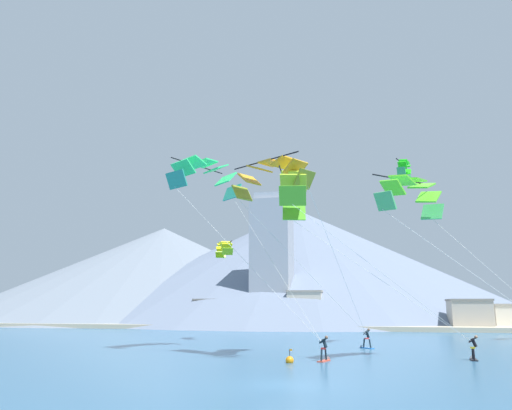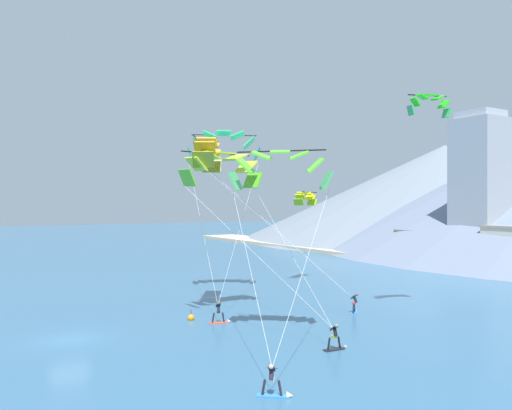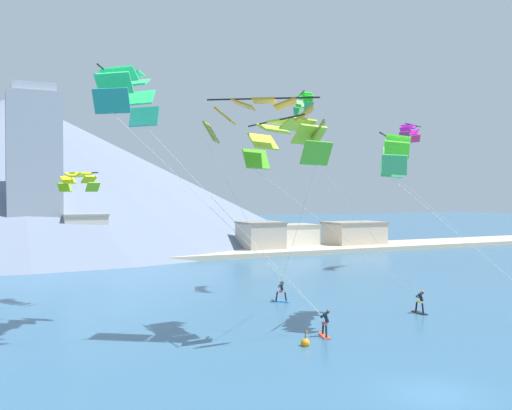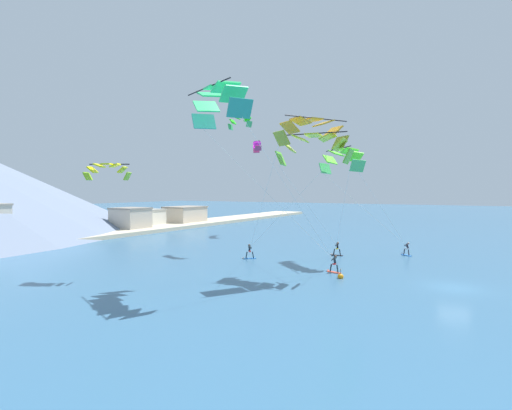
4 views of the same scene
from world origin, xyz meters
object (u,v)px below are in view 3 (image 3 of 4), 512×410
parafoil_kite_near_lead (396,152)px  parafoil_kite_near_trail (264,115)px  kitesurfer_mid_center (324,327)px  parafoil_kite_distant_mid_solo (410,131)px  race_marker_buoy (305,343)px  parafoil_kite_far_left (285,138)px  parafoil_kite_distant_low_drift (304,101)px  parafoil_kite_mid_center (128,91)px  parafoil_kite_distant_high_outer (79,179)px  kitesurfer_near_trail (279,295)px  kitesurfer_far_left (418,305)px

parafoil_kite_near_lead → parafoil_kite_near_trail: (-10.33, -0.42, 1.87)m
kitesurfer_mid_center → parafoil_kite_distant_mid_solo: size_ratio=0.37×
parafoil_kite_near_lead → race_marker_buoy: (-8.74, -2.72, -11.73)m
parafoil_kite_far_left → parafoil_kite_distant_low_drift: 17.70m
parafoil_kite_near_trail → parafoil_kite_far_left: 2.16m
parafoil_kite_mid_center → parafoil_kite_distant_high_outer: 12.93m
kitesurfer_mid_center → parafoil_kite_distant_mid_solo: (26.38, 23.67, 15.96)m
parafoil_kite_near_lead → parafoil_kite_distant_mid_solo: parafoil_kite_distant_mid_solo is taller
parafoil_kite_far_left → parafoil_kite_distant_mid_solo: parafoil_kite_distant_mid_solo is taller
kitesurfer_near_trail → race_marker_buoy: size_ratio=1.77×
parafoil_kite_near_lead → parafoil_kite_far_left: size_ratio=0.86×
parafoil_kite_near_trail → parafoil_kite_distant_mid_solo: parafoil_kite_distant_mid_solo is taller
kitesurfer_far_left → parafoil_kite_near_lead: (-3.66, -1.88, 11.34)m
parafoil_kite_far_left → parafoil_kite_distant_low_drift: parafoil_kite_distant_low_drift is taller
parafoil_kite_near_trail → parafoil_kite_distant_mid_solo: size_ratio=2.75×
kitesurfer_far_left → parafoil_kite_mid_center: parafoil_kite_mid_center is taller
kitesurfer_near_trail → race_marker_buoy: 13.84m
parafoil_kite_distant_low_drift → parafoil_kite_near_lead: bearing=-92.7°
kitesurfer_mid_center → parafoil_kite_mid_center: 19.57m
kitesurfer_mid_center → parafoil_kite_mid_center: size_ratio=0.12×
kitesurfer_far_left → parafoil_kite_distant_mid_solo: size_ratio=0.37×
parafoil_kite_near_trail → kitesurfer_far_left: bearing=9.3°
kitesurfer_near_trail → parafoil_kite_near_lead: 15.74m
parafoil_kite_near_lead → parafoil_kite_distant_mid_solo: 30.37m
parafoil_kite_mid_center → parafoil_kite_distant_mid_solo: bearing=25.3°
parafoil_kite_far_left → parafoil_kite_distant_low_drift: size_ratio=3.46×
kitesurfer_mid_center → parafoil_kite_distant_high_outer: 23.74m
parafoil_kite_far_left → parafoil_kite_distant_high_outer: bearing=122.4°
parafoil_kite_distant_mid_solo → parafoil_kite_near_trail: bearing=-142.8°
kitesurfer_far_left → parafoil_kite_near_lead: 12.06m
parafoil_kite_distant_low_drift → parafoil_kite_near_trail: bearing=-127.0°
kitesurfer_far_left → parafoil_kite_mid_center: (-21.18, 2.95, 15.00)m
kitesurfer_far_left → parafoil_kite_distant_low_drift: bearing=103.6°
kitesurfer_far_left → parafoil_kite_distant_low_drift: parafoil_kite_distant_low_drift is taller
kitesurfer_far_left → parafoil_kite_mid_center: size_ratio=0.12×
kitesurfer_near_trail → parafoil_kite_far_left: 16.39m
parafoil_kite_near_lead → parafoil_kite_distant_high_outer: parafoil_kite_near_lead is taller
parafoil_kite_distant_high_outer → parafoil_kite_near_lead: bearing=-40.8°
parafoil_kite_distant_high_outer → parafoil_kite_distant_mid_solo: bearing=8.8°
kitesurfer_near_trail → parafoil_kite_near_trail: bearing=-121.2°
parafoil_kite_distant_high_outer → parafoil_kite_distant_low_drift: (19.78, -2.28, 7.39)m
kitesurfer_mid_center → parafoil_kite_distant_high_outer: size_ratio=0.42×
kitesurfer_far_left → parafoil_kite_near_trail: size_ratio=0.13×
parafoil_kite_far_left → parafoil_kite_near_trail: bearing=-164.5°
parafoil_kite_near_trail → parafoil_kite_mid_center: (-7.20, 5.25, 1.80)m
kitesurfer_near_trail → parafoil_kite_distant_mid_solo: bearing=27.3°
parafoil_kite_near_lead → parafoil_kite_near_trail: bearing=-177.7°
parafoil_kite_near_lead → parafoil_kite_far_left: parafoil_kite_far_left is taller
kitesurfer_near_trail → kitesurfer_mid_center: 11.72m
parafoil_kite_mid_center → parafoil_kite_near_lead: bearing=-15.4°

